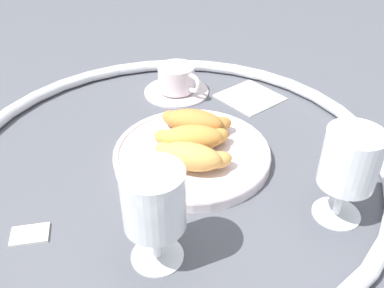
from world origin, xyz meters
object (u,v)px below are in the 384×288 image
at_px(sugar_packet, 30,233).
at_px(folded_napkin, 250,97).
at_px(coffee_cup_near, 177,82).
at_px(croissant_extra, 194,122).
at_px(juice_glass_left, 350,164).
at_px(croissant_small, 192,138).
at_px(juice_glass_right, 154,202).
at_px(pastry_plate, 192,153).
at_px(croissant_large, 190,156).

bearing_deg(sugar_packet, folded_napkin, 37.34).
distance_m(coffee_cup_near, sugar_packet, 0.44).
height_order(croissant_extra, juice_glass_left, juice_glass_left).
distance_m(croissant_extra, coffee_cup_near, 0.18).
xyz_separation_m(croissant_extra, coffee_cup_near, (0.04, 0.18, -0.01)).
height_order(croissant_small, juice_glass_right, juice_glass_right).
relative_size(pastry_plate, sugar_packet, 5.24).
bearing_deg(sugar_packet, juice_glass_right, -22.33).
relative_size(pastry_plate, coffee_cup_near, 1.93).
distance_m(juice_glass_left, juice_glass_right, 0.26).
distance_m(croissant_large, coffee_cup_near, 0.28).
distance_m(pastry_plate, juice_glass_right, 0.23).
xyz_separation_m(croissant_small, sugar_packet, (-0.27, -0.08, -0.04)).
relative_size(croissant_extra, juice_glass_right, 0.85).
bearing_deg(croissant_large, juice_glass_right, -127.57).
relative_size(croissant_large, coffee_cup_near, 0.87).
bearing_deg(juice_glass_left, coffee_cup_near, 100.35).
height_order(croissant_small, croissant_extra, same).
distance_m(croissant_large, sugar_packet, 0.25).
xyz_separation_m(pastry_plate, croissant_small, (0.00, 0.00, 0.03)).
relative_size(croissant_extra, juice_glass_left, 0.85).
bearing_deg(coffee_cup_near, sugar_packet, -138.04).
distance_m(croissant_small, juice_glass_left, 0.25).
xyz_separation_m(coffee_cup_near, folded_napkin, (0.13, -0.08, -0.02)).
bearing_deg(folded_napkin, croissant_small, -143.52).
distance_m(croissant_large, folded_napkin, 0.29).
height_order(croissant_small, juice_glass_left, juice_glass_left).
bearing_deg(croissant_small, juice_glass_left, -56.13).
distance_m(juice_glass_left, folded_napkin, 0.36).
height_order(pastry_plate, croissant_large, croissant_large).
xyz_separation_m(sugar_packet, folded_napkin, (0.46, 0.22, -0.00)).
height_order(croissant_large, juice_glass_left, juice_glass_left).
relative_size(croissant_extra, folded_napkin, 1.08).
bearing_deg(sugar_packet, croissant_large, 19.14).
bearing_deg(juice_glass_left, sugar_packet, 162.42).
bearing_deg(juice_glass_right, folded_napkin, 45.33).
relative_size(sugar_packet, folded_napkin, 0.45).
relative_size(croissant_small, folded_napkin, 1.17).
xyz_separation_m(croissant_extra, folded_napkin, (0.17, 0.10, -0.04)).
relative_size(coffee_cup_near, juice_glass_right, 0.97).
height_order(juice_glass_left, folded_napkin, juice_glass_left).
bearing_deg(croissant_small, croissant_large, -115.90).
distance_m(croissant_large, juice_glass_left, 0.23).
bearing_deg(croissant_large, croissant_small, 64.10).
bearing_deg(coffee_cup_near, croissant_small, -105.07).
bearing_deg(juice_glass_left, pastry_plate, 124.48).
xyz_separation_m(croissant_large, sugar_packet, (-0.25, -0.03, -0.04)).
xyz_separation_m(croissant_large, juice_glass_right, (-0.10, -0.13, 0.06)).
distance_m(pastry_plate, folded_napkin, 0.24).
xyz_separation_m(pastry_plate, juice_glass_right, (-0.12, -0.17, 0.08)).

